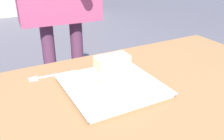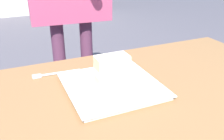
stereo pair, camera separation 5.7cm
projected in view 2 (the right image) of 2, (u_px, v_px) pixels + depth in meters
patio_table at (155, 138)px, 0.75m from camera, size 1.19×0.90×0.72m
dessert_plate at (112, 86)px, 0.81m from camera, size 0.29×0.29×0.02m
cake_slice at (112, 70)px, 0.78m from camera, size 0.11×0.06×0.10m
dessert_fork at (53, 74)px, 0.90m from camera, size 0.17×0.03×0.01m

